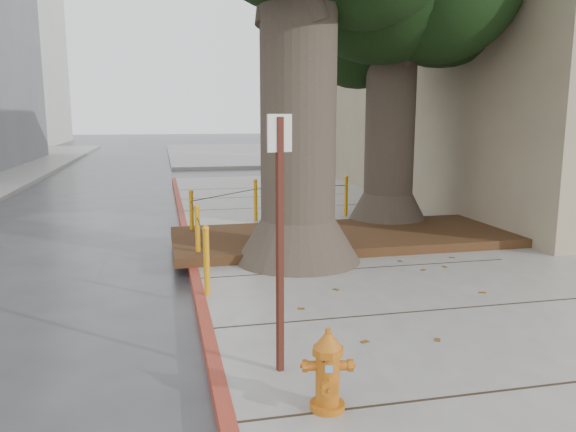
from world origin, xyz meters
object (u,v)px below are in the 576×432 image
at_px(signpost, 280,230).
at_px(car_red, 406,156).
at_px(fire_hydrant, 328,371).
at_px(car_silver, 312,155).

xyz_separation_m(signpost, car_red, (10.30, 19.87, -0.90)).
distance_m(fire_hydrant, signpost, 1.29).
bearing_deg(car_red, car_silver, 76.85).
xyz_separation_m(signpost, car_silver, (5.99, 21.01, -0.88)).
bearing_deg(car_silver, fire_hydrant, 171.82).
xyz_separation_m(fire_hydrant, car_red, (10.07, 20.64, 0.10)).
xyz_separation_m(fire_hydrant, signpost, (-0.23, 0.77, 1.00)).
height_order(signpost, car_silver, signpost).
bearing_deg(signpost, fire_hydrant, -88.99).
distance_m(car_silver, car_red, 4.46).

